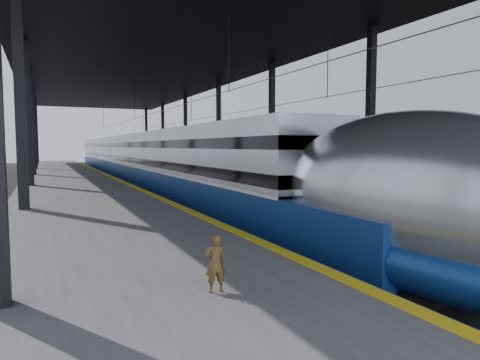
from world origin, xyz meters
TOP-DOWN VIEW (x-y plane):
  - ground at (0.00, 0.00)m, footprint 160.00×160.00m
  - platform at (-3.50, 20.00)m, footprint 6.00×80.00m
  - yellow_strip at (-0.70, 20.00)m, footprint 0.30×80.00m
  - rails at (4.50, 20.00)m, footprint 6.52×80.00m
  - canopy at (1.90, 20.00)m, footprint 18.00×75.00m
  - tgv_train at (2.00, 22.91)m, footprint 2.86×65.20m
  - second_train at (7.00, 29.82)m, footprint 2.69×56.05m
  - child at (-2.87, -5.76)m, footprint 0.33×0.23m

SIDE VIEW (x-z plane):
  - ground at x=0.00m, z-range 0.00..0.00m
  - rails at x=4.50m, z-range 0.00..0.16m
  - platform at x=-3.50m, z-range 0.00..1.00m
  - yellow_strip at x=-0.70m, z-range 1.00..1.01m
  - child at x=-2.87m, z-range 1.00..1.89m
  - second_train at x=7.00m, z-range 0.02..3.73m
  - tgv_train at x=2.00m, z-range -0.13..3.97m
  - canopy at x=1.90m, z-range 4.38..13.85m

